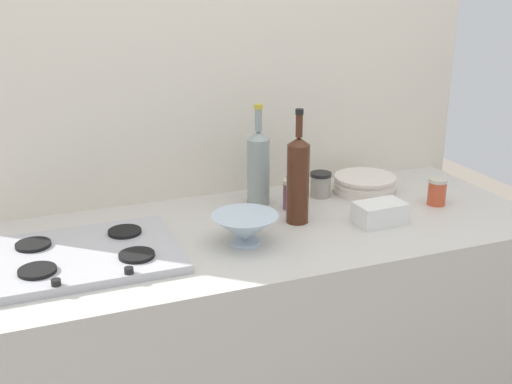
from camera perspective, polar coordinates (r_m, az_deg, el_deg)
name	(u,v)px	position (r m, az deg, el deg)	size (l,w,h in m)	color
counter_block	(256,355)	(2.19, 0.00, -14.22)	(1.80, 0.70, 0.90)	beige
backsplash_panel	(216,121)	(2.24, -3.58, 6.28)	(1.90, 0.06, 2.31)	beige
stovetop_hob	(85,255)	(1.83, -14.94, -5.42)	(0.51, 0.39, 0.04)	#B2B2B7
plate_stack	(365,184)	(2.31, 9.60, 0.70)	(0.22, 0.22, 0.06)	silver
wine_bottle_leftmost	(258,166)	(2.14, 0.21, 2.32)	(0.08, 0.08, 0.34)	gray
wine_bottle_mid_left	(298,179)	(1.98, 3.74, 1.19)	(0.07, 0.07, 0.36)	#472314
mixing_bowl	(245,228)	(1.85, -0.98, -3.23)	(0.19, 0.19, 0.09)	silver
butter_dish	(380,213)	(2.04, 10.90, -1.83)	(0.15, 0.10, 0.07)	white
condiment_jar_front	(291,194)	(2.12, 3.12, -0.19)	(0.06, 0.06, 0.10)	#66384C
condiment_jar_rear	(321,184)	(2.25, 5.73, 0.68)	(0.07, 0.07, 0.09)	#9E998C
condiment_jar_spare	(437,191)	(2.24, 15.73, 0.05)	(0.06, 0.06, 0.09)	#C64C2D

